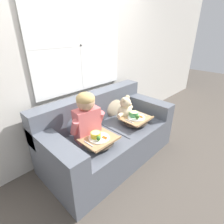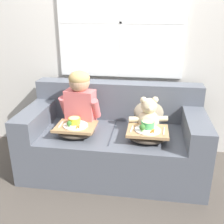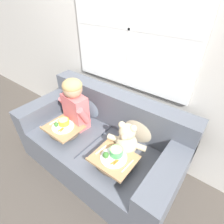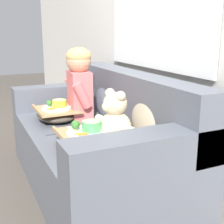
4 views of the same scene
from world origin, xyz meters
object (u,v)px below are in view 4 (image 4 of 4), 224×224
object	(u,v)px
throw_pillow_behind_child	(106,96)
teddy_bear	(114,121)
couch	(99,145)
lap_tray_teddy	(86,139)
lap_tray_child	(57,113)
throw_pillow_behind_teddy	(147,114)
child_figure	(79,80)

from	to	relation	value
throw_pillow_behind_child	teddy_bear	size ratio (longest dim) A/B	0.96
couch	lap_tray_teddy	bearing A→B (deg)	-33.30
couch	lap_tray_child	size ratio (longest dim) A/B	4.70
couch	throw_pillow_behind_child	xyz separation A→B (m)	(-0.36, 0.22, 0.31)
throw_pillow_behind_child	lap_tray_child	distance (m)	0.47
throw_pillow_behind_teddy	lap_tray_child	bearing A→B (deg)	-147.32
lap_tray_child	lap_tray_teddy	size ratio (longest dim) A/B	1.01
child_figure	teddy_bear	distance (m)	0.73
couch	teddy_bear	distance (m)	0.46
throw_pillow_behind_teddy	teddy_bear	distance (m)	0.26
lap_tray_child	throw_pillow_behind_teddy	bearing A→B (deg)	32.68
throw_pillow_behind_child	teddy_bear	bearing A→B (deg)	-19.66
throw_pillow_behind_child	child_figure	bearing A→B (deg)	-90.03
couch	lap_tray_teddy	size ratio (longest dim) A/B	4.73
throw_pillow_behind_child	lap_tray_teddy	bearing A→B (deg)	-32.72
child_figure	lap_tray_child	xyz separation A→B (m)	(-0.00, -0.21, -0.27)
lap_tray_child	teddy_bear	bearing A→B (deg)	15.87
throw_pillow_behind_teddy	child_figure	size ratio (longest dim) A/B	0.65
couch	child_figure	bearing A→B (deg)	-175.66
child_figure	lap_tray_child	distance (m)	0.34
throw_pillow_behind_teddy	lap_tray_child	xyz separation A→B (m)	(-0.71, -0.46, -0.11)
lap_tray_teddy	teddy_bear	bearing A→B (deg)	89.51
lap_tray_teddy	child_figure	bearing A→B (deg)	163.83
throw_pillow_behind_teddy	teddy_bear	xyz separation A→B (m)	(0.00, -0.25, -0.02)
child_figure	teddy_bear	bearing A→B (deg)	-0.32
lap_tray_child	throw_pillow_behind_child	bearing A→B (deg)	89.78
teddy_bear	lap_tray_teddy	bearing A→B (deg)	-90.49
throw_pillow_behind_child	couch	bearing A→B (deg)	-32.14
teddy_bear	lap_tray_child	bearing A→B (deg)	-164.13
lap_tray_teddy	throw_pillow_behind_child	bearing A→B (deg)	147.28
couch	teddy_bear	bearing A→B (deg)	-4.96
lap_tray_teddy	couch	bearing A→B (deg)	146.70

